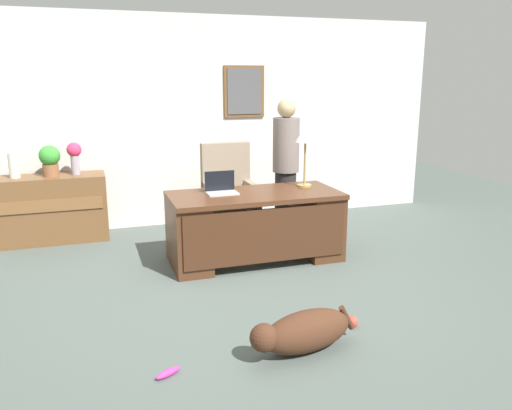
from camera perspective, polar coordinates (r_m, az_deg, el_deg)
The scene contains 14 objects.
ground_plane at distance 4.82m, azimuth -0.53°, elevation -9.65°, with size 12.00×12.00×0.00m, color #4C5651.
back_wall at distance 6.96m, azimuth -7.20°, elevation 9.08°, with size 7.00×0.16×2.70m.
desk at distance 5.50m, azimuth -0.03°, elevation -2.14°, with size 1.80×0.82×0.74m.
credenza at distance 6.64m, azimuth -21.57°, elevation -0.38°, with size 1.27×0.50×0.79m.
armchair at distance 6.32m, azimuth -2.98°, elevation 0.91°, with size 0.60×0.59×1.15m.
person_standing at distance 6.34m, azimuth 3.29°, elevation 4.26°, with size 0.32×0.32×1.67m.
dog_lying at distance 3.83m, azimuth 5.17°, elevation -13.71°, with size 0.88×0.43×0.30m.
laptop at distance 5.44m, azimuth -3.86°, elevation 1.91°, with size 0.32×0.22×0.22m.
desk_lamp at distance 5.70m, azimuth 5.46°, elevation 7.35°, with size 0.22×0.22×0.68m.
vase_with_flowers at distance 6.52m, azimuth -19.35°, elevation 5.25°, with size 0.17×0.17×0.38m.
vase_empty at distance 6.57m, azimuth -25.09°, elevation 3.96°, with size 0.12×0.12×0.29m, color silver.
potted_plant at distance 6.53m, azimuth -21.74°, elevation 4.70°, with size 0.24×0.24×0.36m.
dog_toy_ball at distance 4.27m, azimuth 10.56°, elevation -12.50°, with size 0.09×0.09×0.09m, color #E53F33.
dog_toy_bone at distance 3.65m, azimuth -9.62°, elevation -17.73°, with size 0.19×0.05×0.05m, color #D8338C.
Camera 1 is at (-1.35, -4.20, 1.93)m, focal length 36.36 mm.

